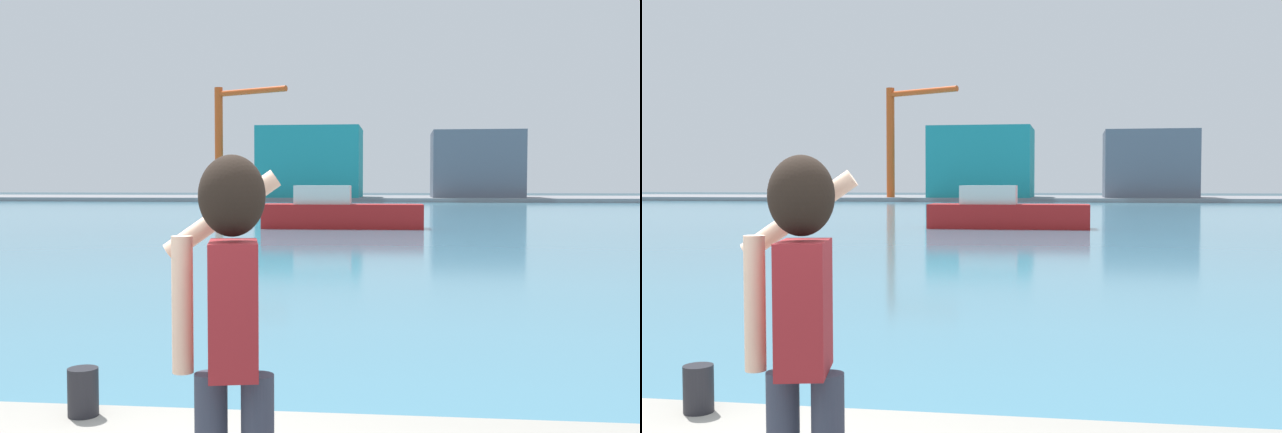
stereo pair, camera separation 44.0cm
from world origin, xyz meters
The scene contains 9 objects.
ground_plane centered at (0.00, 50.00, 0.00)m, with size 220.00×220.00×0.00m, color #334751.
harbor_water centered at (0.00, 52.00, 0.01)m, with size 140.00×100.00×0.02m, color teal.
far_shore_dock centered at (0.00, 92.00, 0.25)m, with size 140.00×20.00×0.49m, color gray.
person_photographer centered at (0.60, -0.07, 1.75)m, with size 0.53×0.54×1.74m.
harbor_bollard centered at (-0.89, 1.75, 0.85)m, with size 0.21×0.21×0.33m, color black.
boat_moored centered at (-1.73, 33.35, 0.81)m, with size 8.04×2.10×2.15m.
warehouse_left centered at (-9.80, 87.73, 4.83)m, with size 12.49×10.05×8.68m, color teal.
warehouse_right centered at (10.66, 88.89, 4.55)m, with size 10.88×9.09×8.12m, color slate.
port_crane centered at (-19.62, 83.98, 8.81)m, with size 9.69×5.23×13.45m.
Camera 1 is at (1.30, -3.03, 2.31)m, focal length 40.85 mm.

